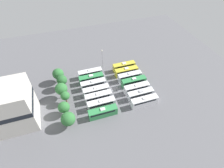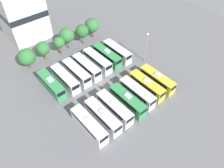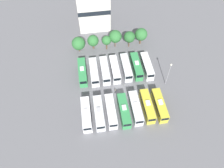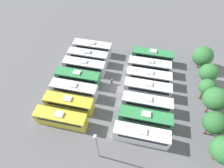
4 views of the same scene
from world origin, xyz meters
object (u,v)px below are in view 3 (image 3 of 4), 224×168
bus_5 (147,106)px  depot_building (93,5)px  bus_3 (124,110)px  bus_0 (86,114)px  bus_11 (126,67)px  bus_1 (99,113)px  bus_6 (159,105)px  light_pole (169,71)px  tree_3 (115,36)px  bus_7 (82,72)px  tree_1 (93,41)px  bus_4 (136,108)px  bus_12 (136,66)px  tree_5 (141,34)px  tree_2 (107,40)px  tree_4 (129,37)px  tree_0 (78,44)px  bus_13 (147,66)px  bus_9 (105,70)px  bus_8 (94,72)px  bus_2 (111,111)px  bus_10 (115,69)px  worker_person (115,91)px

bus_5 → depot_building: bearing=104.5°
bus_3 → bus_5: 7.01m
bus_0 → bus_11: same height
bus_1 → bus_6: size_ratio=1.00×
light_pole → depot_building: bearing=119.2°
tree_3 → bus_3: bearing=-94.0°
bus_5 → bus_6: bearing=-4.3°
bus_7 → tree_1: (4.78, 12.44, 1.78)m
bus_4 → bus_12: bearing=76.7°
light_pole → tree_5: size_ratio=1.42×
light_pole → tree_2: (-16.58, 18.65, -2.07)m
bus_6 → tree_1: (-16.58, 28.44, 1.78)m
tree_4 → tree_0: bearing=179.2°
bus_6 → tree_1: 32.97m
tree_3 → bus_13: bearing=-55.6°
bus_0 → bus_1: same height
bus_7 → bus_4: bearing=-48.1°
bus_4 → bus_9: same height
tree_1 → bus_0: bearing=-99.6°
tree_2 → depot_building: depot_building is taller
bus_13 → depot_building: size_ratio=0.65×
bus_9 → tree_0: size_ratio=1.68×
tree_0 → tree_2: size_ratio=1.04×
bus_0 → bus_13: (21.42, 15.31, 0.00)m
bus_5 → tree_1: bearing=114.7°
depot_building → tree_1: bearing=-96.3°
bus_6 → bus_8: 23.48m
bus_5 → tree_1: (-12.98, 28.17, 1.78)m
bus_0 → bus_5: 17.74m
bus_6 → bus_8: same height
bus_5 → bus_11: bearing=102.0°
tree_5 → bus_11: bearing=-121.7°
tree_0 → tree_3: size_ratio=0.86×
bus_3 → depot_building: size_ratio=0.65×
tree_1 → bus_1: bearing=-92.3°
bus_12 → light_pole: 11.68m
bus_7 → bus_8: same height
bus_1 → bus_6: same height
bus_2 → bus_5: size_ratio=1.00×
bus_7 → bus_11: 14.45m
bus_7 → tree_0: size_ratio=1.68×
bus_12 → tree_4: size_ratio=1.54×
bus_8 → bus_10: 6.93m
bus_7 → bus_12: (17.97, -0.13, 0.00)m
bus_6 → tree_4: size_ratio=1.54×
bus_3 → bus_7: (-10.77, 16.23, 0.00)m
bus_6 → bus_13: same height
bus_12 → tree_0: (-18.41, 11.84, 1.83)m
bus_2 → bus_1: bearing=-178.8°
worker_person → tree_1: (-4.73, 20.99, 2.83)m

